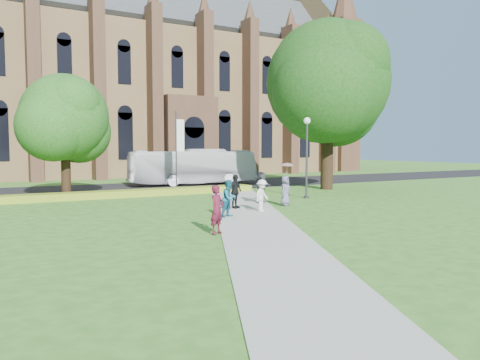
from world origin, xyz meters
TOP-DOWN VIEW (x-y plane):
  - ground at (0.00, 0.00)m, footprint 160.00×160.00m
  - road at (0.00, 20.00)m, footprint 160.00×10.00m
  - footpath at (0.00, 1.00)m, footprint 15.58×28.54m
  - flower_hedge at (-2.00, 13.20)m, footprint 18.00×1.40m
  - cathedral at (10.00, 39.73)m, footprint 52.60×18.25m
  - streetlamp at (7.50, 6.50)m, footprint 0.44×0.44m
  - large_tree at (13.00, 11.00)m, footprint 9.60×9.60m
  - street_tree_1 at (-6.00, 14.50)m, footprint 5.60×5.60m
  - banner_pole_0 at (2.11, 15.20)m, footprint 0.70×0.10m
  - tour_coach at (5.58, 20.13)m, footprint 11.49×3.63m
  - pedestrian_0 at (-3.28, -1.90)m, footprint 0.80×0.71m
  - pedestrian_1 at (-0.84, 1.64)m, footprint 1.04×0.94m
  - pedestrian_2 at (1.53, 2.50)m, footprint 1.21×1.01m
  - pedestrian_3 at (0.91, 4.22)m, footprint 1.15×0.84m
  - pedestrian_4 at (4.05, 4.00)m, footprint 0.97×0.87m
  - pedestrian_5 at (3.50, 5.64)m, footprint 1.72×1.39m
  - parasol at (4.23, 4.10)m, footprint 0.82×0.82m

SIDE VIEW (x-z plane):
  - ground at x=0.00m, z-range 0.00..0.00m
  - road at x=0.00m, z-range 0.00..0.02m
  - footpath at x=0.00m, z-range 0.00..0.04m
  - flower_hedge at x=-2.00m, z-range 0.00..0.45m
  - pedestrian_2 at x=1.53m, z-range 0.04..1.67m
  - pedestrian_4 at x=4.05m, z-range 0.04..1.70m
  - pedestrian_1 at x=-0.84m, z-range 0.04..1.79m
  - pedestrian_3 at x=0.91m, z-range 0.04..1.86m
  - pedestrian_5 at x=3.50m, z-range 0.04..1.88m
  - pedestrian_0 at x=-3.28m, z-range 0.04..1.88m
  - tour_coach at x=5.58m, z-range 0.02..3.17m
  - parasol at x=4.23m, z-range 1.70..2.35m
  - streetlamp at x=7.50m, z-range 0.68..5.92m
  - banner_pole_0 at x=2.11m, z-range 0.39..6.39m
  - street_tree_1 at x=-6.00m, z-range 1.20..9.25m
  - large_tree at x=13.00m, z-range 1.77..14.97m
  - cathedral at x=10.00m, z-range -1.02..26.98m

